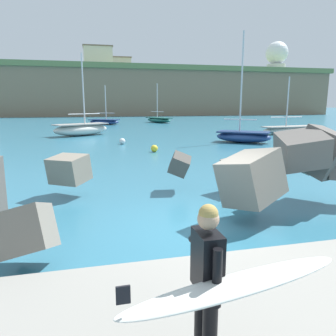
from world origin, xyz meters
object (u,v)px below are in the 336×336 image
boat_near_left (104,122)px  station_building_west (98,58)px  surfer_with_board (214,281)px  mooring_buoy_inner (154,148)px  boat_mid_right (159,120)px  mooring_buoy_middle (122,141)px  boat_mid_left (81,129)px  boat_near_centre (243,136)px  station_building_central (118,66)px  boat_near_right (289,129)px  radar_dome (277,56)px

boat_near_left → station_building_west: station_building_west is taller
surfer_with_board → mooring_buoy_inner: size_ratio=4.76×
surfer_with_board → boat_near_left: size_ratio=0.39×
surfer_with_board → station_building_west: size_ratio=0.27×
boat_near_left → station_building_west: (0.65, 44.92, 14.52)m
boat_mid_right → mooring_buoy_middle: size_ratio=13.64×
boat_mid_left → mooring_buoy_middle: (3.11, -7.32, -0.39)m
boat_near_centre → mooring_buoy_middle: bearing=173.3°
boat_mid_left → mooring_buoy_middle: 7.96m
boat_near_left → mooring_buoy_inner: size_ratio=12.34×
surfer_with_board → boat_mid_right: (9.07, 46.52, -0.81)m
boat_mid_left → station_building_central: station_building_central is taller
mooring_buoy_middle → station_building_central: station_building_central is taller
boat_mid_left → surfer_with_board: bearing=-85.8°
boat_mid_right → mooring_buoy_middle: (-8.05, -25.64, -0.24)m
boat_near_right → station_building_west: size_ratio=0.82×
boat_near_left → station_building_central: (6.78, 54.30, 13.75)m
boat_near_right → radar_dome: 73.96m
mooring_buoy_inner → station_building_central: size_ratio=0.05×
boat_near_centre → station_building_central: (-2.80, 78.45, 13.66)m
surfer_with_board → station_building_central: 99.38m
boat_near_left → boat_mid_left: boat_mid_left is taller
mooring_buoy_inner → boat_near_right: bearing=29.9°
boat_near_left → station_building_central: 56.42m
station_building_central → boat_near_left: bearing=-97.1°
boat_mid_right → radar_dome: bearing=42.6°
boat_mid_right → mooring_buoy_middle: bearing=-107.4°
boat_near_centre → boat_mid_left: 14.85m
boat_mid_right → station_building_west: 45.45m
boat_near_centre → boat_mid_left: boat_near_centre is taller
boat_mid_left → boat_mid_right: boat_mid_left is taller
boat_near_centre → station_building_central: station_building_central is taller
mooring_buoy_middle → mooring_buoy_inner: bearing=-69.9°
boat_mid_right → mooring_buoy_middle: 26.88m
boat_near_left → station_building_central: station_building_central is taller
radar_dome → surfer_with_board: bearing=-121.6°
boat_near_centre → mooring_buoy_inner: bearing=-156.8°
station_building_west → station_building_central: size_ratio=0.96×
boat_near_centre → station_building_west: 71.13m
boat_near_centre → mooring_buoy_middle: boat_near_centre is taller
surfer_with_board → station_building_west: bearing=89.2°
boat_near_left → boat_near_centre: 25.98m
boat_near_centre → mooring_buoy_inner: boat_near_centre is taller
boat_near_centre → radar_dome: 82.50m
boat_near_left → mooring_buoy_middle: 23.09m
boat_near_right → radar_dome: (36.08, 62.44, 16.44)m
boat_near_left → boat_near_centre: boat_near_centre is taller
boat_near_left → boat_near_right: size_ratio=0.85×
mooring_buoy_inner → mooring_buoy_middle: (-1.58, 4.30, 0.00)m
radar_dome → station_building_central: (-46.60, 10.48, -2.70)m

